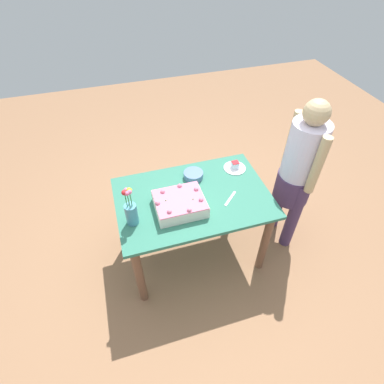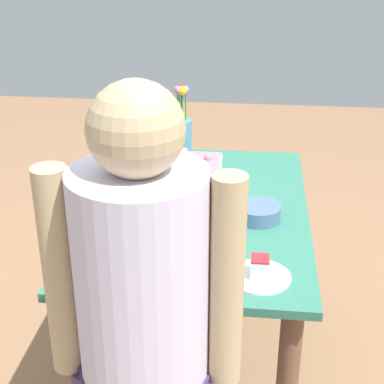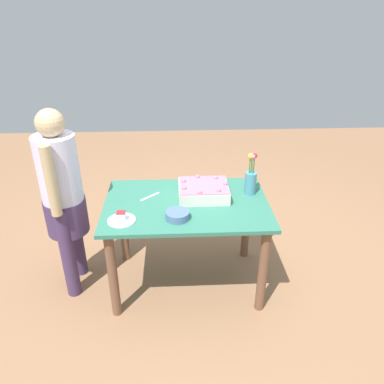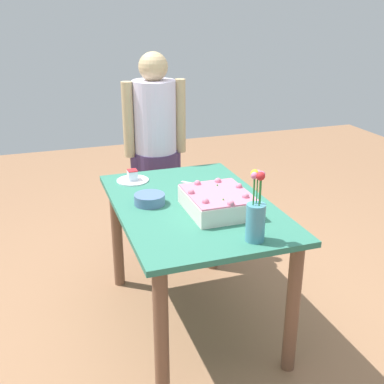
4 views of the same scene
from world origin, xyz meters
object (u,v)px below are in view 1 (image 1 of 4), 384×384
object	(u,v)px
sheet_cake	(180,204)
serving_plate_with_slice	(235,167)
cake_knife	(230,198)
person_standing	(298,169)
fruit_bowl	(193,175)
flower_vase	(131,211)

from	to	relation	value
sheet_cake	serving_plate_with_slice	world-z (taller)	sheet_cake
cake_knife	person_standing	distance (m)	0.65
fruit_bowl	sheet_cake	bearing A→B (deg)	56.88
cake_knife	fruit_bowl	size ratio (longest dim) A/B	1.10
sheet_cake	flower_vase	world-z (taller)	flower_vase
serving_plate_with_slice	fruit_bowl	size ratio (longest dim) A/B	1.17
serving_plate_with_slice	person_standing	xyz separation A→B (m)	(-0.46, 0.27, 0.07)
serving_plate_with_slice	cake_knife	bearing A→B (deg)	62.24
person_standing	serving_plate_with_slice	bearing A→B (deg)	-30.16
cake_knife	person_standing	size ratio (longest dim) A/B	0.12
cake_knife	flower_vase	bearing A→B (deg)	138.60
serving_plate_with_slice	flower_vase	xyz separation A→B (m)	(0.97, 0.36, 0.11)
fruit_bowl	person_standing	bearing A→B (deg)	163.14
serving_plate_with_slice	flower_vase	size ratio (longest dim) A/B	0.58
sheet_cake	fruit_bowl	xyz separation A→B (m)	(-0.21, -0.32, -0.02)
sheet_cake	serving_plate_with_slice	distance (m)	0.68
cake_knife	fruit_bowl	xyz separation A→B (m)	(0.21, -0.33, 0.03)
sheet_cake	cake_knife	xyz separation A→B (m)	(-0.42, 0.02, -0.05)
fruit_bowl	person_standing	world-z (taller)	person_standing
serving_plate_with_slice	fruit_bowl	distance (m)	0.39
serving_plate_with_slice	fruit_bowl	xyz separation A→B (m)	(0.39, 0.01, 0.01)
sheet_cake	flower_vase	distance (m)	0.38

